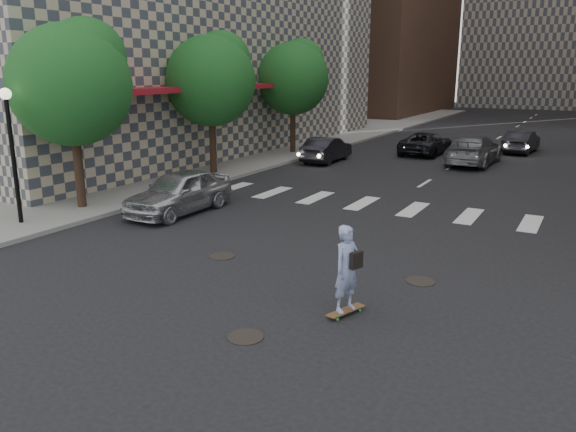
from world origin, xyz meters
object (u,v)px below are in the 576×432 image
object	(u,v)px
tree_a	(74,79)
traffic_car_c	(426,143)
skateboarder	(347,269)
silver_sedan	(179,192)
traffic_car_b	(474,150)
lamppost	(11,137)
tree_b	(213,77)
traffic_car_a	(327,149)
traffic_car_e	(521,142)
tree_c	(295,75)

from	to	relation	value
tree_a	traffic_car_c	bearing A→B (deg)	70.55
skateboarder	silver_sedan	size ratio (longest dim) A/B	0.43
traffic_car_b	skateboarder	bearing A→B (deg)	96.24
lamppost	tree_b	bearing A→B (deg)	89.75
tree_b	silver_sedan	world-z (taller)	tree_b
silver_sedan	traffic_car_a	world-z (taller)	silver_sedan
lamppost	traffic_car_c	distance (m)	23.56
lamppost	tree_b	distance (m)	10.77
skateboarder	traffic_car_e	bearing A→B (deg)	109.69
tree_b	traffic_car_a	distance (m)	8.00
skateboarder	traffic_car_b	world-z (taller)	skateboarder
skateboarder	tree_a	bearing A→B (deg)	-177.76
lamppost	tree_c	bearing A→B (deg)	89.86
traffic_car_e	traffic_car_b	bearing A→B (deg)	78.88
traffic_car_a	traffic_car_c	bearing A→B (deg)	-128.71
tree_a	traffic_car_e	bearing A→B (deg)	62.84
tree_b	tree_c	distance (m)	8.00
tree_b	tree_c	xyz separation A→B (m)	(0.00, 8.00, 0.00)
traffic_car_a	tree_b	bearing A→B (deg)	62.49
tree_a	traffic_car_c	world-z (taller)	tree_a
tree_b	tree_c	size ratio (longest dim) A/B	1.00
lamppost	traffic_car_b	distance (m)	22.56
tree_b	traffic_car_a	bearing A→B (deg)	64.83
lamppost	traffic_car_b	world-z (taller)	lamppost
traffic_car_e	skateboarder	bearing A→B (deg)	94.67
traffic_car_e	tree_b	bearing A→B (deg)	56.62
traffic_car_c	traffic_car_e	xyz separation A→B (m)	(4.95, 3.50, 0.02)
lamppost	tree_c	world-z (taller)	tree_c
silver_sedan	traffic_car_b	world-z (taller)	traffic_car_b
traffic_car_a	traffic_car_c	size ratio (longest dim) A/B	0.88
tree_b	traffic_car_e	world-z (taller)	tree_b
traffic_car_a	traffic_car_e	xyz separation A→B (m)	(8.97, 8.95, -0.01)
tree_b	silver_sedan	distance (m)	8.37
lamppost	tree_c	size ratio (longest dim) A/B	0.65
traffic_car_e	silver_sedan	bearing A→B (deg)	73.10
traffic_car_c	traffic_car_b	bearing A→B (deg)	145.11
traffic_car_e	lamppost	bearing A→B (deg)	69.83
traffic_car_b	traffic_car_e	world-z (taller)	traffic_car_b
traffic_car_a	traffic_car_b	size ratio (longest dim) A/B	0.76
skateboarder	traffic_car_c	world-z (taller)	skateboarder
lamppost	traffic_car_e	bearing A→B (deg)	65.18
skateboarder	traffic_car_c	xyz separation A→B (m)	(-4.96, 23.48, -0.36)
lamppost	traffic_car_a	distance (m)	17.33
silver_sedan	traffic_car_e	distance (m)	23.54
silver_sedan	traffic_car_c	bearing A→B (deg)	79.59
skateboarder	tree_b	bearing A→B (deg)	155.11
tree_c	traffic_car_a	bearing A→B (deg)	-30.12
tree_a	skateboarder	xyz separation A→B (m)	(11.93, -3.74, -3.63)
skateboarder	traffic_car_a	xyz separation A→B (m)	(-8.97, 18.03, -0.33)
tree_c	silver_sedan	xyz separation A→B (m)	(3.27, -14.66, -3.88)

